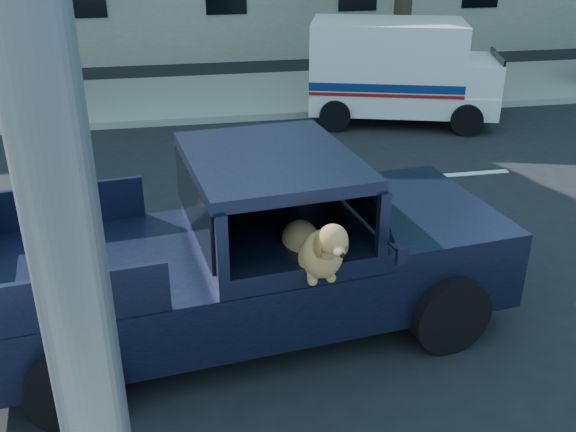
% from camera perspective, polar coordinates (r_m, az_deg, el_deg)
% --- Properties ---
extents(ground, '(120.00, 120.00, 0.00)m').
position_cam_1_polar(ground, '(7.40, -1.99, -7.94)').
color(ground, black).
rests_on(ground, ground).
extents(far_sidewalk, '(60.00, 4.00, 0.15)m').
position_cam_1_polar(far_sidewalk, '(15.86, -7.32, 10.47)').
color(far_sidewalk, gray).
rests_on(far_sidewalk, ground).
extents(lane_stripes, '(21.60, 0.14, 0.01)m').
position_cam_1_polar(lane_stripes, '(10.75, 5.72, 3.00)').
color(lane_stripes, silver).
rests_on(lane_stripes, ground).
extents(pickup_truck, '(5.56, 2.95, 1.91)m').
position_cam_1_polar(pickup_truck, '(6.74, -4.22, -5.07)').
color(pickup_truck, black).
rests_on(pickup_truck, ground).
extents(mail_truck, '(4.18, 2.86, 2.10)m').
position_cam_1_polar(mail_truck, '(14.04, 9.73, 11.95)').
color(mail_truck, silver).
rests_on(mail_truck, ground).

